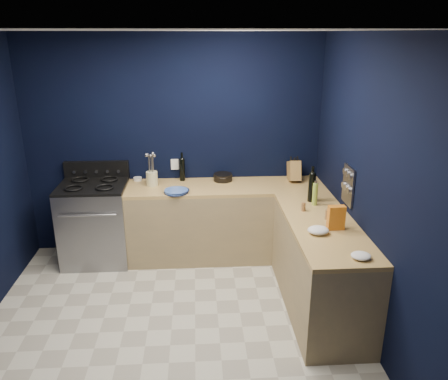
{
  "coord_description": "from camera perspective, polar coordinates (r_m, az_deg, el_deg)",
  "views": [
    {
      "loc": [
        0.27,
        -3.45,
        2.59
      ],
      "look_at": [
        0.55,
        1.0,
        1.0
      ],
      "focal_mm": 35.62,
      "sensor_mm": 36.0,
      "label": 1
    }
  ],
  "objects": [
    {
      "name": "oven_door",
      "position": [
        5.17,
        -16.76,
        -5.71
      ],
      "size": [
        0.59,
        0.02,
        0.42
      ],
      "primitive_type": "cube",
      "color": "black",
      "rests_on": "gas_range"
    },
    {
      "name": "crouton_bag",
      "position": [
        4.13,
        14.2,
        -3.46
      ],
      "size": [
        0.15,
        0.08,
        0.22
      ],
      "primitive_type": "cube",
      "rotation": [
        0.0,
        0.0,
        0.03
      ],
      "color": "red",
      "rests_on": "top_right"
    },
    {
      "name": "spice_jar_near",
      "position": [
        4.5,
        10.15,
        -2.11
      ],
      "size": [
        0.04,
        0.04,
        0.09
      ],
      "primitive_type": "cylinder",
      "rotation": [
        0.0,
        0.0,
        -0.01
      ],
      "color": "olive",
      "rests_on": "top_right"
    },
    {
      "name": "oil_bottle",
      "position": [
        4.65,
        11.59,
        -0.54
      ],
      "size": [
        0.07,
        0.07,
        0.23
      ],
      "primitive_type": "cylinder",
      "rotation": [
        0.0,
        0.0,
        0.37
      ],
      "color": "#8EAC3B",
      "rests_on": "top_right"
    },
    {
      "name": "ceiling",
      "position": [
        3.46,
        -8.58,
        19.78
      ],
      "size": [
        3.5,
        3.5,
        0.02
      ],
      "primitive_type": "cube",
      "color": "silver",
      "rests_on": "ground"
    },
    {
      "name": "floor",
      "position": [
        4.32,
        -6.76,
        -17.47
      ],
      "size": [
        3.5,
        3.5,
        0.02
      ],
      "primitive_type": "cube",
      "color": "beige",
      "rests_on": "ground"
    },
    {
      "name": "utensil_crock",
      "position": [
        5.22,
        -9.23,
        1.46
      ],
      "size": [
        0.14,
        0.14,
        0.17
      ],
      "primitive_type": "cylinder",
      "rotation": [
        0.0,
        0.0,
        -0.08
      ],
      "color": "beige",
      "rests_on": "top_back"
    },
    {
      "name": "wall_back",
      "position": [
        5.37,
        -6.42,
        5.61
      ],
      "size": [
        3.5,
        0.02,
        2.6
      ],
      "primitive_type": "cube",
      "color": "black",
      "rests_on": "ground"
    },
    {
      "name": "top_right",
      "position": [
        4.27,
        12.61,
        -4.48
      ],
      "size": [
        0.63,
        1.67,
        0.04
      ],
      "primitive_type": "cube",
      "color": "olive",
      "rests_on": "cab_right"
    },
    {
      "name": "towel_front",
      "position": [
        4.03,
        12.01,
        -5.07
      ],
      "size": [
        0.22,
        0.19,
        0.07
      ],
      "primitive_type": "ellipsoid",
      "rotation": [
        0.0,
        0.0,
        0.18
      ],
      "color": "white",
      "rests_on": "top_right"
    },
    {
      "name": "lemon_basket",
      "position": [
        5.33,
        -0.15,
        1.65
      ],
      "size": [
        0.23,
        0.23,
        0.09
      ],
      "primitive_type": "cylinder",
      "rotation": [
        0.0,
        0.0,
        -0.01
      ],
      "color": "black",
      "rests_on": "top_back"
    },
    {
      "name": "backguard",
      "position": [
        5.53,
        -16.02,
        2.57
      ],
      "size": [
        0.76,
        0.06,
        0.2
      ],
      "primitive_type": "cube",
      "color": "black",
      "rests_on": "gas_range"
    },
    {
      "name": "spice_jar_far",
      "position": [
        4.35,
        13.15,
        -3.09
      ],
      "size": [
        0.06,
        0.06,
        0.1
      ],
      "primitive_type": "cylinder",
      "rotation": [
        0.0,
        0.0,
        -0.31
      ],
      "color": "olive",
      "rests_on": "top_right"
    },
    {
      "name": "top_back",
      "position": [
        5.18,
        0.25,
        0.37
      ],
      "size": [
        2.3,
        0.63,
        0.04
      ],
      "primitive_type": "cube",
      "color": "olive",
      "rests_on": "cab_back"
    },
    {
      "name": "wine_bottle_back",
      "position": [
        5.34,
        -5.38,
        2.59
      ],
      "size": [
        0.09,
        0.09,
        0.27
      ],
      "primitive_type": "cylinder",
      "rotation": [
        0.0,
        0.0,
        -0.41
      ],
      "color": "black",
      "rests_on": "top_back"
    },
    {
      "name": "towel_end",
      "position": [
        3.7,
        17.18,
        -8.07
      ],
      "size": [
        0.16,
        0.15,
        0.05
      ],
      "primitive_type": "ellipsoid",
      "rotation": [
        0.0,
        0.0,
        0.03
      ],
      "color": "white",
      "rests_on": "top_right"
    },
    {
      "name": "ramekin",
      "position": [
        5.45,
        -11.03,
        1.41
      ],
      "size": [
        0.11,
        0.11,
        0.04
      ],
      "primitive_type": "cylinder",
      "rotation": [
        0.0,
        0.0,
        -0.08
      ],
      "color": "white",
      "rests_on": "top_back"
    },
    {
      "name": "wall_outlet",
      "position": [
        5.41,
        -6.34,
        3.3
      ],
      "size": [
        0.09,
        0.02,
        0.13
      ],
      "primitive_type": "cube",
      "color": "white",
      "rests_on": "wall_back"
    },
    {
      "name": "wine_bottle_right",
      "position": [
        4.74,
        11.2,
        0.31
      ],
      "size": [
        0.08,
        0.08,
        0.3
      ],
      "primitive_type": "cylinder",
      "rotation": [
        0.0,
        0.0,
        0.09
      ],
      "color": "black",
      "rests_on": "top_right"
    },
    {
      "name": "wall_right",
      "position": [
        3.97,
        18.67,
        -0.38
      ],
      "size": [
        0.02,
        3.5,
        2.6
      ],
      "primitive_type": "cube",
      "color": "black",
      "rests_on": "ground"
    },
    {
      "name": "cab_right",
      "position": [
        4.47,
        12.18,
        -9.76
      ],
      "size": [
        0.63,
        1.67,
        0.86
      ],
      "primitive_type": "cube",
      "color": "#978055",
      "rests_on": "floor"
    },
    {
      "name": "gas_range",
      "position": [
        5.44,
        -16.08,
        -4.21
      ],
      "size": [
        0.76,
        0.66,
        0.92
      ],
      "primitive_type": "cube",
      "color": "gray",
      "rests_on": "floor"
    },
    {
      "name": "spice_panel",
      "position": [
        4.48,
        15.67,
        0.56
      ],
      "size": [
        0.02,
        0.28,
        0.38
      ],
      "primitive_type": "cube",
      "color": "gray",
      "rests_on": "wall_right"
    },
    {
      "name": "plate_stack",
      "position": [
        4.97,
        -6.15,
        -0.16
      ],
      "size": [
        0.35,
        0.35,
        0.03
      ],
      "primitive_type": "cylinder",
      "rotation": [
        0.0,
        0.0,
        -0.4
      ],
      "color": "#2D5AA5",
      "rests_on": "top_back"
    },
    {
      "name": "cooktop",
      "position": [
        5.28,
        -16.56,
        0.52
      ],
      "size": [
        0.76,
        0.66,
        0.03
      ],
      "primitive_type": "cube",
      "color": "black",
      "rests_on": "gas_range"
    },
    {
      "name": "wall_front",
      "position": [
        2.14,
        -10.56,
        -17.79
      ],
      "size": [
        3.5,
        0.02,
        2.6
      ],
      "primitive_type": "cube",
      "color": "black",
      "rests_on": "ground"
    },
    {
      "name": "cab_back",
      "position": [
        5.35,
        0.24,
        -4.18
      ],
      "size": [
        2.3,
        0.63,
        0.86
      ],
      "primitive_type": "cube",
      "color": "#978055",
      "rests_on": "floor"
    },
    {
      "name": "knife_block",
      "position": [
        5.38,
        8.96,
        2.43
      ],
      "size": [
        0.13,
        0.28,
        0.29
      ],
      "primitive_type": "cube",
      "rotation": [
        -0.31,
        0.0,
        -0.0
      ],
      "color": "olive",
      "rests_on": "top_back"
    }
  ]
}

